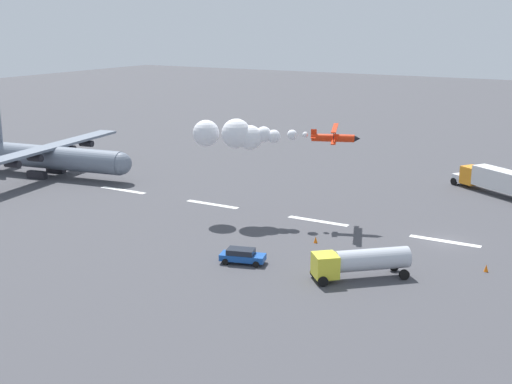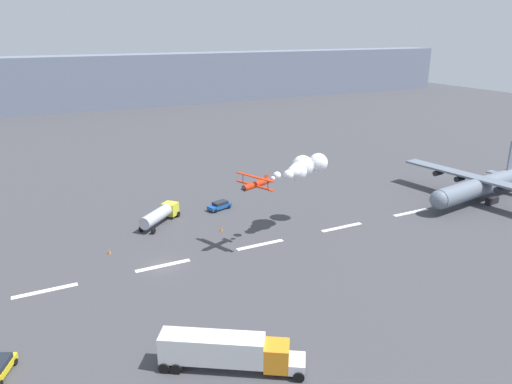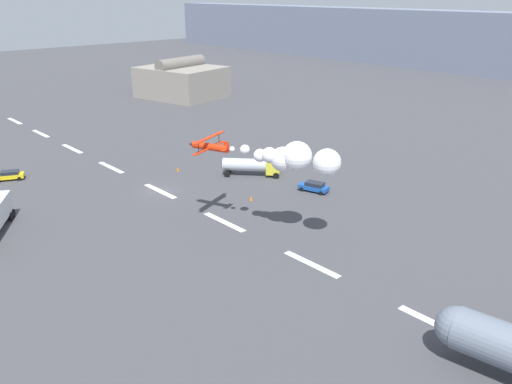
{
  "view_description": "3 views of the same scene",
  "coord_description": "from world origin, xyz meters",
  "px_view_note": "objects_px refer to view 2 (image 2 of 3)",
  "views": [
    {
      "loc": [
        -17.83,
        73.47,
        24.26
      ],
      "look_at": [
        24.51,
        0.0,
        2.58
      ],
      "focal_mm": 47.68,
      "sensor_mm": 36.0,
      "label": 1
    },
    {
      "loc": [
        -16.49,
        -61.85,
        32.16
      ],
      "look_at": [
        14.4,
        -0.96,
        9.19
      ],
      "focal_mm": 34.25,
      "sensor_mm": 36.0,
      "label": 2
    },
    {
      "loc": [
        65.87,
        -40.18,
        29.12
      ],
      "look_at": [
        19.18,
        2.53,
        4.66
      ],
      "focal_mm": 36.91,
      "sensor_mm": 36.0,
      "label": 3
    }
  ],
  "objects_px": {
    "semi_truck_orange": "(227,350)",
    "traffic_cone_near": "(109,251)",
    "stunt_biplane_red": "(303,168)",
    "fuel_tanker_truck": "(160,215)",
    "cargo_transport_plane": "(477,187)",
    "airport_staff_sedan": "(220,205)",
    "traffic_cone_far": "(221,229)"
  },
  "relations": [
    {
      "from": "traffic_cone_near",
      "to": "traffic_cone_far",
      "type": "xyz_separation_m",
      "value": [
        18.4,
        0.31,
        0.0
      ]
    },
    {
      "from": "stunt_biplane_red",
      "to": "fuel_tanker_truck",
      "type": "relative_size",
      "value": 2.25
    },
    {
      "from": "traffic_cone_far",
      "to": "traffic_cone_near",
      "type": "bearing_deg",
      "value": -179.04
    },
    {
      "from": "cargo_transport_plane",
      "to": "airport_staff_sedan",
      "type": "bearing_deg",
      "value": 157.46
    },
    {
      "from": "cargo_transport_plane",
      "to": "stunt_biplane_red",
      "type": "height_order",
      "value": "stunt_biplane_red"
    },
    {
      "from": "stunt_biplane_red",
      "to": "fuel_tanker_truck",
      "type": "xyz_separation_m",
      "value": [
        -20.92,
        12.22,
        -8.75
      ]
    },
    {
      "from": "stunt_biplane_red",
      "to": "semi_truck_orange",
      "type": "relative_size",
      "value": 1.43
    },
    {
      "from": "stunt_biplane_red",
      "to": "semi_truck_orange",
      "type": "height_order",
      "value": "stunt_biplane_red"
    },
    {
      "from": "stunt_biplane_red",
      "to": "airport_staff_sedan",
      "type": "relative_size",
      "value": 3.96
    },
    {
      "from": "stunt_biplane_red",
      "to": "traffic_cone_near",
      "type": "xyz_separation_m",
      "value": [
        -31.11,
        4.28,
        -10.12
      ]
    },
    {
      "from": "airport_staff_sedan",
      "to": "traffic_cone_far",
      "type": "distance_m",
      "value": 10.35
    },
    {
      "from": "cargo_transport_plane",
      "to": "traffic_cone_near",
      "type": "height_order",
      "value": "cargo_transport_plane"
    },
    {
      "from": "semi_truck_orange",
      "to": "traffic_cone_near",
      "type": "bearing_deg",
      "value": 99.36
    },
    {
      "from": "semi_truck_orange",
      "to": "fuel_tanker_truck",
      "type": "xyz_separation_m",
      "value": [
        4.92,
        39.92,
        -0.38
      ]
    },
    {
      "from": "traffic_cone_near",
      "to": "fuel_tanker_truck",
      "type": "bearing_deg",
      "value": 37.94
    },
    {
      "from": "cargo_transport_plane",
      "to": "semi_truck_orange",
      "type": "relative_size",
      "value": 2.44
    },
    {
      "from": "stunt_biplane_red",
      "to": "traffic_cone_near",
      "type": "distance_m",
      "value": 33.0
    },
    {
      "from": "stunt_biplane_red",
      "to": "traffic_cone_near",
      "type": "height_order",
      "value": "stunt_biplane_red"
    },
    {
      "from": "fuel_tanker_truck",
      "to": "airport_staff_sedan",
      "type": "relative_size",
      "value": 1.76
    },
    {
      "from": "fuel_tanker_truck",
      "to": "traffic_cone_far",
      "type": "relative_size",
      "value": 11.5
    },
    {
      "from": "airport_staff_sedan",
      "to": "traffic_cone_near",
      "type": "bearing_deg",
      "value": -155.83
    },
    {
      "from": "cargo_transport_plane",
      "to": "traffic_cone_far",
      "type": "relative_size",
      "value": 44.05
    },
    {
      "from": "traffic_cone_near",
      "to": "traffic_cone_far",
      "type": "distance_m",
      "value": 18.4
    },
    {
      "from": "airport_staff_sedan",
      "to": "traffic_cone_near",
      "type": "distance_m",
      "value": 24.29
    },
    {
      "from": "semi_truck_orange",
      "to": "traffic_cone_far",
      "type": "xyz_separation_m",
      "value": [
        13.13,
        32.28,
        -1.75
      ]
    },
    {
      "from": "traffic_cone_far",
      "to": "airport_staff_sedan",
      "type": "bearing_deg",
      "value": 68.69
    },
    {
      "from": "cargo_transport_plane",
      "to": "fuel_tanker_truck",
      "type": "distance_m",
      "value": 60.13
    },
    {
      "from": "stunt_biplane_red",
      "to": "airport_staff_sedan",
      "type": "xyz_separation_m",
      "value": [
        -8.95,
        14.22,
        -9.68
      ]
    },
    {
      "from": "stunt_biplane_red",
      "to": "airport_staff_sedan",
      "type": "bearing_deg",
      "value": 122.2
    },
    {
      "from": "semi_truck_orange",
      "to": "fuel_tanker_truck",
      "type": "bearing_deg",
      "value": 82.97
    },
    {
      "from": "stunt_biplane_red",
      "to": "semi_truck_orange",
      "type": "xyz_separation_m",
      "value": [
        -25.84,
        -27.7,
        -8.37
      ]
    },
    {
      "from": "fuel_tanker_truck",
      "to": "airport_staff_sedan",
      "type": "bearing_deg",
      "value": 9.49
    }
  ]
}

